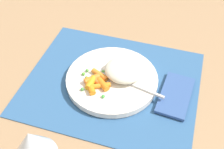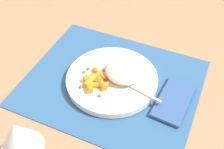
% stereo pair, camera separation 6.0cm
% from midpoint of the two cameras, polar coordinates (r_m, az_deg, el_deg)
% --- Properties ---
extents(ground_plane, '(2.40, 2.40, 0.00)m').
position_cam_midpoint_polar(ground_plane, '(0.77, 2.24, -1.81)').
color(ground_plane, '#997551').
extents(placemat, '(0.45, 0.37, 0.01)m').
position_cam_midpoint_polar(placemat, '(0.77, 2.25, -1.65)').
color(placemat, '#2D5684').
rests_on(placemat, ground_plane).
extents(plate, '(0.24, 0.24, 0.02)m').
position_cam_midpoint_polar(plate, '(0.76, 2.27, -1.07)').
color(plate, silver).
rests_on(plate, placemat).
extents(rice_mound, '(0.10, 0.09, 0.04)m').
position_cam_midpoint_polar(rice_mound, '(0.74, 4.79, 0.61)').
color(rice_mound, beige).
rests_on(rice_mound, plate).
extents(carrot_portion, '(0.07, 0.09, 0.02)m').
position_cam_midpoint_polar(carrot_portion, '(0.73, -1.14, -1.32)').
color(carrot_portion, orange).
rests_on(carrot_portion, plate).
extents(pea_scatter, '(0.08, 0.09, 0.01)m').
position_cam_midpoint_polar(pea_scatter, '(0.74, -1.80, -0.85)').
color(pea_scatter, '#5BA145').
rests_on(pea_scatter, plate).
extents(fork, '(0.19, 0.05, 0.01)m').
position_cam_midpoint_polar(fork, '(0.74, 4.19, -1.45)').
color(fork, silver).
rests_on(fork, plate).
extents(wine_glass, '(0.08, 0.08, 0.16)m').
position_cam_midpoint_polar(wine_glass, '(0.55, -15.10, -12.24)').
color(wine_glass, silver).
rests_on(wine_glass, ground_plane).
extents(napkin, '(0.08, 0.15, 0.01)m').
position_cam_midpoint_polar(napkin, '(0.74, 14.61, -5.06)').
color(napkin, '#33518C').
rests_on(napkin, placemat).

